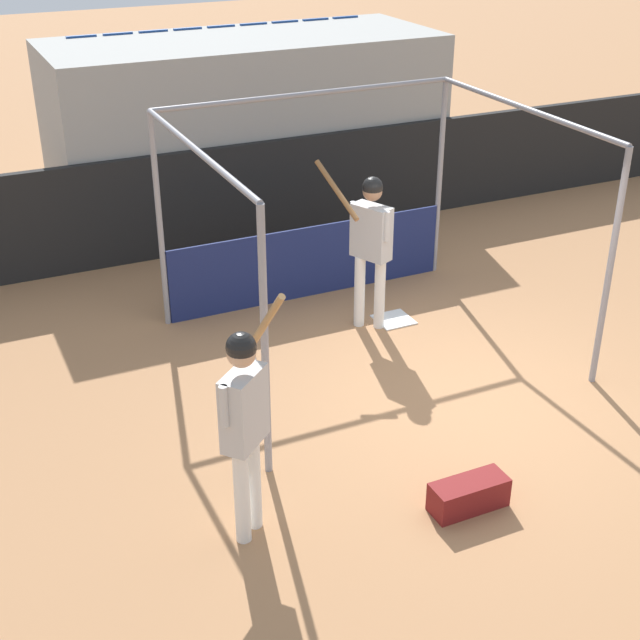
{
  "coord_description": "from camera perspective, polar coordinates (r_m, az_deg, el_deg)",
  "views": [
    {
      "loc": [
        -4.77,
        -6.59,
        5.07
      ],
      "look_at": [
        -1.47,
        0.48,
        1.05
      ],
      "focal_mm": 50.0,
      "sensor_mm": 36.0,
      "label": 1
    }
  ],
  "objects": [
    {
      "name": "player_waiting",
      "position": [
        7.11,
        -4.84,
        -6.06
      ],
      "size": [
        0.63,
        0.73,
        2.18
      ],
      "rotation": [
        0.0,
        0.0,
        0.72
      ],
      "color": "white",
      "rests_on": "ground"
    },
    {
      "name": "batting_cage",
      "position": [
        10.74,
        0.71,
        5.75
      ],
      "size": [
        3.9,
        3.38,
        2.67
      ],
      "color": "gray",
      "rests_on": "ground"
    },
    {
      "name": "ground_plane",
      "position": [
        9.59,
        9.28,
        -5.1
      ],
      "size": [
        60.0,
        60.0,
        0.0
      ],
      "primitive_type": "plane",
      "color": "#A8754C"
    },
    {
      "name": "equipment_bag",
      "position": [
        8.06,
        9.49,
        -10.96
      ],
      "size": [
        0.7,
        0.28,
        0.28
      ],
      "color": "maroon",
      "rests_on": "ground"
    },
    {
      "name": "bleacher_section",
      "position": [
        14.31,
        -4.74,
        12.22
      ],
      "size": [
        5.95,
        2.4,
        2.78
      ],
      "color": "#9E9E99",
      "rests_on": "ground"
    },
    {
      "name": "outfield_wall",
      "position": [
        13.37,
        -2.7,
        8.34
      ],
      "size": [
        24.0,
        0.12,
        1.5
      ],
      "color": "black",
      "rests_on": "ground"
    },
    {
      "name": "home_plate",
      "position": [
        11.12,
        4.73,
        0.03
      ],
      "size": [
        0.44,
        0.44,
        0.02
      ],
      "color": "white",
      "rests_on": "ground"
    },
    {
      "name": "player_batter",
      "position": [
        10.47,
        3.23,
        5.33
      ],
      "size": [
        0.71,
        0.8,
        2.04
      ],
      "rotation": [
        0.0,
        0.0,
        1.99
      ],
      "color": "white",
      "rests_on": "ground"
    }
  ]
}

